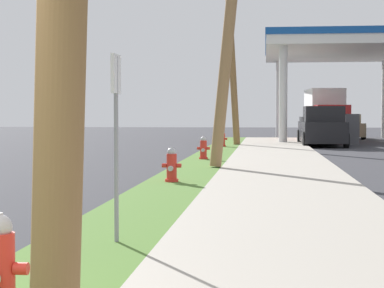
{
  "coord_description": "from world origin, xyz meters",
  "views": [
    {
      "loc": [
        2.6,
        -2.91,
        1.56
      ],
      "look_at": [
        0.96,
        12.15,
        0.9
      ],
      "focal_mm": 63.13,
      "sensor_mm": 36.0,
      "label": 1
    }
  ],
  "objects_px": {
    "fire_hydrant_third": "(203,149)",
    "truck_black_on_apron": "(322,128)",
    "fire_hydrant_fourth": "(223,139)",
    "car_tan_by_near_pump": "(344,128)",
    "utility_pole_background": "(231,47)",
    "street_sign_post": "(116,108)",
    "truck_red_at_forecourt": "(326,116)",
    "fire_hydrant_second": "(172,167)"
  },
  "relations": [
    {
      "from": "fire_hydrant_fourth",
      "to": "truck_black_on_apron",
      "type": "xyz_separation_m",
      "value": [
        4.71,
        3.66,
        0.47
      ]
    },
    {
      "from": "utility_pole_background",
      "to": "street_sign_post",
      "type": "xyz_separation_m",
      "value": [
        -0.04,
        -25.16,
        -3.18
      ]
    },
    {
      "from": "car_tan_by_near_pump",
      "to": "fire_hydrant_third",
      "type": "bearing_deg",
      "value": -107.31
    },
    {
      "from": "fire_hydrant_fourth",
      "to": "truck_red_at_forecourt",
      "type": "bearing_deg",
      "value": 62.75
    },
    {
      "from": "fire_hydrant_third",
      "to": "truck_black_on_apron",
      "type": "height_order",
      "value": "truck_black_on_apron"
    },
    {
      "from": "fire_hydrant_fourth",
      "to": "truck_red_at_forecourt",
      "type": "xyz_separation_m",
      "value": [
        5.52,
        10.73,
        1.04
      ]
    },
    {
      "from": "utility_pole_background",
      "to": "street_sign_post",
      "type": "bearing_deg",
      "value": -90.09
    },
    {
      "from": "fire_hydrant_third",
      "to": "car_tan_by_near_pump",
      "type": "relative_size",
      "value": 0.16
    },
    {
      "from": "fire_hydrant_second",
      "to": "utility_pole_background",
      "type": "distance_m",
      "value": 18.83
    },
    {
      "from": "street_sign_post",
      "to": "utility_pole_background",
      "type": "bearing_deg",
      "value": 89.91
    },
    {
      "from": "fire_hydrant_second",
      "to": "fire_hydrant_third",
      "type": "xyz_separation_m",
      "value": [
        0.01,
        7.45,
        0.0
      ]
    },
    {
      "from": "utility_pole_background",
      "to": "street_sign_post",
      "type": "distance_m",
      "value": 25.36
    },
    {
      "from": "street_sign_post",
      "to": "car_tan_by_near_pump",
      "type": "xyz_separation_m",
      "value": [
        6.81,
        37.19,
        -0.91
      ]
    },
    {
      "from": "fire_hydrant_third",
      "to": "utility_pole_background",
      "type": "bearing_deg",
      "value": 88.12
    },
    {
      "from": "fire_hydrant_fourth",
      "to": "car_tan_by_near_pump",
      "type": "xyz_separation_m",
      "value": [
        7.05,
        14.21,
        0.28
      ]
    },
    {
      "from": "fire_hydrant_second",
      "to": "utility_pole_background",
      "type": "relative_size",
      "value": 0.08
    },
    {
      "from": "truck_black_on_apron",
      "to": "fire_hydrant_fourth",
      "type": "bearing_deg",
      "value": -142.14
    },
    {
      "from": "fire_hydrant_fourth",
      "to": "fire_hydrant_third",
      "type": "bearing_deg",
      "value": -90.55
    },
    {
      "from": "street_sign_post",
      "to": "truck_black_on_apron",
      "type": "relative_size",
      "value": 0.39
    },
    {
      "from": "fire_hydrant_third",
      "to": "street_sign_post",
      "type": "bearing_deg",
      "value": -88.73
    },
    {
      "from": "fire_hydrant_fourth",
      "to": "street_sign_post",
      "type": "xyz_separation_m",
      "value": [
        0.23,
        -22.98,
        1.19
      ]
    },
    {
      "from": "fire_hydrant_third",
      "to": "street_sign_post",
      "type": "distance_m",
      "value": 14.36
    },
    {
      "from": "fire_hydrant_fourth",
      "to": "car_tan_by_near_pump",
      "type": "distance_m",
      "value": 15.86
    },
    {
      "from": "fire_hydrant_second",
      "to": "car_tan_by_near_pump",
      "type": "distance_m",
      "value": 31.16
    },
    {
      "from": "truck_red_at_forecourt",
      "to": "truck_black_on_apron",
      "type": "xyz_separation_m",
      "value": [
        -0.81,
        -7.06,
        -0.57
      ]
    },
    {
      "from": "fire_hydrant_fourth",
      "to": "street_sign_post",
      "type": "relative_size",
      "value": 0.35
    },
    {
      "from": "car_tan_by_near_pump",
      "to": "truck_black_on_apron",
      "type": "bearing_deg",
      "value": -102.47
    },
    {
      "from": "fire_hydrant_second",
      "to": "truck_black_on_apron",
      "type": "distance_m",
      "value": 20.36
    },
    {
      "from": "utility_pole_background",
      "to": "truck_red_at_forecourt",
      "type": "height_order",
      "value": "utility_pole_background"
    },
    {
      "from": "street_sign_post",
      "to": "truck_black_on_apron",
      "type": "xyz_separation_m",
      "value": [
        4.48,
        26.64,
        -0.72
      ]
    },
    {
      "from": "street_sign_post",
      "to": "truck_red_at_forecourt",
      "type": "bearing_deg",
      "value": 81.08
    },
    {
      "from": "utility_pole_background",
      "to": "truck_black_on_apron",
      "type": "relative_size",
      "value": 1.7
    },
    {
      "from": "truck_red_at_forecourt",
      "to": "truck_black_on_apron",
      "type": "bearing_deg",
      "value": -96.55
    },
    {
      "from": "fire_hydrant_second",
      "to": "truck_red_at_forecourt",
      "type": "height_order",
      "value": "truck_red_at_forecourt"
    },
    {
      "from": "truck_black_on_apron",
      "to": "utility_pole_background",
      "type": "bearing_deg",
      "value": -161.59
    },
    {
      "from": "truck_black_on_apron",
      "to": "truck_red_at_forecourt",
      "type": "bearing_deg",
      "value": 83.45
    },
    {
      "from": "fire_hydrant_fourth",
      "to": "utility_pole_background",
      "type": "distance_m",
      "value": 4.9
    },
    {
      "from": "fire_hydrant_second",
      "to": "street_sign_post",
      "type": "bearing_deg",
      "value": -87.3
    },
    {
      "from": "truck_black_on_apron",
      "to": "fire_hydrant_second",
      "type": "bearing_deg",
      "value": -103.64
    },
    {
      "from": "truck_black_on_apron",
      "to": "car_tan_by_near_pump",
      "type": "bearing_deg",
      "value": 77.53
    },
    {
      "from": "utility_pole_background",
      "to": "fire_hydrant_fourth",
      "type": "bearing_deg",
      "value": -97.14
    },
    {
      "from": "fire_hydrant_fourth",
      "to": "street_sign_post",
      "type": "height_order",
      "value": "street_sign_post"
    }
  ]
}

